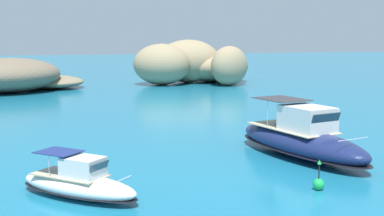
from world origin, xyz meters
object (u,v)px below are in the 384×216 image
(motorboat_white, at_px, (79,183))
(motorboat_navy, at_px, (301,140))
(islet_large, at_px, (195,64))
(islet_small, at_px, (16,77))
(channel_buoy, at_px, (319,183))

(motorboat_white, relative_size, motorboat_navy, 0.53)
(islet_large, relative_size, islet_small, 1.05)
(islet_large, xyz_separation_m, motorboat_white, (-22.89, -52.88, -2.34))
(islet_large, distance_m, motorboat_navy, 50.09)
(motorboat_white, bearing_deg, channel_buoy, -12.34)
(islet_large, distance_m, channel_buoy, 56.62)
(islet_large, relative_size, motorboat_navy, 1.97)
(motorboat_white, relative_size, channel_buoy, 4.02)
(islet_small, relative_size, channel_buoy, 14.25)
(islet_small, distance_m, channel_buoy, 53.28)
(motorboat_white, xyz_separation_m, motorboat_navy, (13.59, 3.70, 0.43))
(islet_large, relative_size, channel_buoy, 14.97)
(islet_small, distance_m, motorboat_white, 48.82)
(islet_small, distance_m, motorboat_navy, 48.33)
(islet_small, relative_size, motorboat_navy, 1.87)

